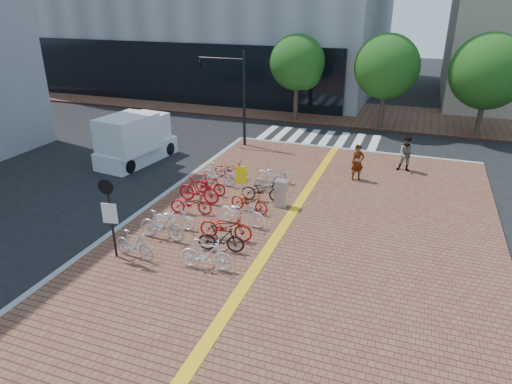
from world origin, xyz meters
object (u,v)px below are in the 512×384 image
at_px(pedestrian_b, 407,154).
at_px(traffic_light_pole, 224,80).
at_px(box_truck, 135,139).
at_px(bike_10, 226,226).
at_px(bike_15, 274,174).
at_px(notice_sign, 109,209).
at_px(bike_1, 162,225).
at_px(bike_8, 206,254).
at_px(bike_13, 262,190).
at_px(bike_11, 242,213).
at_px(bike_0, 134,244).
at_px(pedestrian_a, 358,163).
at_px(bike_4, 199,190).
at_px(bike_14, 271,183).
at_px(bike_2, 174,218).
at_px(utility_box, 281,193).
at_px(bike_12, 249,201).
at_px(bike_6, 219,174).
at_px(bike_7, 231,169).
at_px(yellow_sign, 242,179).
at_px(bike_9, 221,239).
at_px(bike_5, 210,185).
at_px(bike_3, 191,203).

relative_size(pedestrian_b, traffic_light_pole, 0.33).
bearing_deg(box_truck, bike_10, -38.85).
bearing_deg(bike_15, notice_sign, 152.33).
height_order(notice_sign, traffic_light_pole, traffic_light_pole).
height_order(bike_1, bike_15, bike_1).
relative_size(bike_8, bike_13, 0.97).
bearing_deg(bike_11, bike_13, 3.96).
relative_size(bike_13, notice_sign, 0.65).
height_order(bike_0, pedestrian_a, pedestrian_a).
xyz_separation_m(bike_4, bike_14, (2.58, 2.07, -0.09)).
xyz_separation_m(bike_2, utility_box, (3.26, 3.38, 0.14)).
distance_m(bike_8, bike_13, 5.76).
bearing_deg(bike_8, bike_11, -5.86).
distance_m(bike_12, traffic_light_pole, 10.35).
distance_m(bike_4, bike_12, 2.39).
bearing_deg(pedestrian_b, bike_15, -146.71).
height_order(bike_6, bike_14, bike_6).
bearing_deg(bike_2, bike_10, -99.69).
relative_size(bike_7, bike_10, 0.86).
height_order(bike_0, yellow_sign, yellow_sign).
bearing_deg(bike_11, yellow_sign, 25.50).
height_order(bike_1, traffic_light_pole, traffic_light_pole).
distance_m(bike_1, bike_7, 6.59).
xyz_separation_m(bike_1, box_truck, (-6.04, 7.43, 0.56)).
height_order(bike_7, bike_10, bike_10).
bearing_deg(bike_9, bike_1, 78.32).
bearing_deg(bike_14, bike_6, 93.25).
relative_size(bike_1, bike_14, 1.15).
height_order(bike_9, yellow_sign, yellow_sign).
bearing_deg(bike_0, bike_6, 8.01).
bearing_deg(pedestrian_a, bike_0, -152.82).
relative_size(bike_0, bike_5, 1.08).
height_order(bike_7, bike_11, bike_11).
relative_size(bike_5, bike_15, 0.88).
height_order(bike_11, pedestrian_b, pedestrian_b).
relative_size(bike_11, box_truck, 0.40).
height_order(bike_2, bike_10, bike_10).
height_order(bike_6, pedestrian_a, pedestrian_a).
bearing_deg(bike_15, utility_box, -163.55).
bearing_deg(pedestrian_a, bike_12, -156.65).
relative_size(pedestrian_b, yellow_sign, 1.02).
relative_size(bike_5, pedestrian_b, 0.85).
relative_size(bike_12, bike_14, 1.07).
bearing_deg(pedestrian_b, bike_6, -148.74).
distance_m(bike_3, box_truck, 7.96).
bearing_deg(utility_box, bike_2, -133.94).
bearing_deg(bike_6, traffic_light_pole, 25.11).
relative_size(yellow_sign, notice_sign, 0.62).
distance_m(bike_2, pedestrian_a, 9.55).
relative_size(bike_13, bike_15, 1.07).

